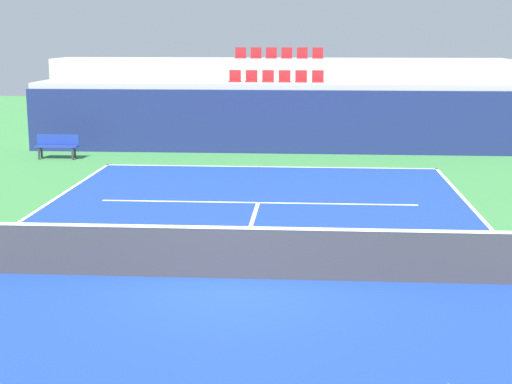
# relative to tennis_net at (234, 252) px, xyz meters

# --- Properties ---
(ground_plane) EXTENTS (80.00, 80.00, 0.00)m
(ground_plane) POSITION_rel_tennis_net_xyz_m (0.00, 0.00, -0.51)
(ground_plane) COLOR #387A3D
(court_surface) EXTENTS (11.00, 24.00, 0.01)m
(court_surface) POSITION_rel_tennis_net_xyz_m (0.00, 0.00, -0.50)
(court_surface) COLOR navy
(court_surface) RESTS_ON ground_plane
(baseline_far) EXTENTS (11.00, 0.10, 0.00)m
(baseline_far) POSITION_rel_tennis_net_xyz_m (0.00, 11.95, -0.50)
(baseline_far) COLOR white
(baseline_far) RESTS_ON court_surface
(service_line_far) EXTENTS (8.26, 0.10, 0.00)m
(service_line_far) POSITION_rel_tennis_net_xyz_m (0.00, 6.40, -0.50)
(service_line_far) COLOR white
(service_line_far) RESTS_ON court_surface
(centre_service_line) EXTENTS (0.10, 6.40, 0.00)m
(centre_service_line) POSITION_rel_tennis_net_xyz_m (0.00, 3.20, -0.50)
(centre_service_line) COLOR white
(centre_service_line) RESTS_ON court_surface
(back_wall) EXTENTS (18.38, 0.30, 2.31)m
(back_wall) POSITION_rel_tennis_net_xyz_m (0.00, 15.02, 0.65)
(back_wall) COLOR navy
(back_wall) RESTS_ON ground_plane
(stands_tier_lower) EXTENTS (18.38, 2.40, 2.52)m
(stands_tier_lower) POSITION_rel_tennis_net_xyz_m (0.00, 16.37, 0.75)
(stands_tier_lower) COLOR #9E9E99
(stands_tier_lower) RESTS_ON ground_plane
(stands_tier_upper) EXTENTS (18.38, 2.40, 3.33)m
(stands_tier_upper) POSITION_rel_tennis_net_xyz_m (0.00, 18.77, 1.15)
(stands_tier_upper) COLOR #9E9E99
(stands_tier_upper) RESTS_ON ground_plane
(seating_row_lower) EXTENTS (3.60, 0.44, 0.44)m
(seating_row_lower) POSITION_rel_tennis_net_xyz_m (0.00, 16.46, 2.13)
(seating_row_lower) COLOR maroon
(seating_row_lower) RESTS_ON stands_tier_lower
(seating_row_upper) EXTENTS (3.60, 0.44, 0.44)m
(seating_row_upper) POSITION_rel_tennis_net_xyz_m (0.00, 18.86, 2.94)
(seating_row_upper) COLOR maroon
(seating_row_upper) RESTS_ON stands_tier_upper
(tennis_net) EXTENTS (11.08, 0.08, 1.07)m
(tennis_net) POSITION_rel_tennis_net_xyz_m (0.00, 0.00, 0.00)
(tennis_net) COLOR black
(tennis_net) RESTS_ON court_surface
(player_bench) EXTENTS (1.50, 0.40, 0.85)m
(player_bench) POSITION_rel_tennis_net_xyz_m (-7.55, 13.17, -0.00)
(player_bench) COLOR navy
(player_bench) RESTS_ON ground_plane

